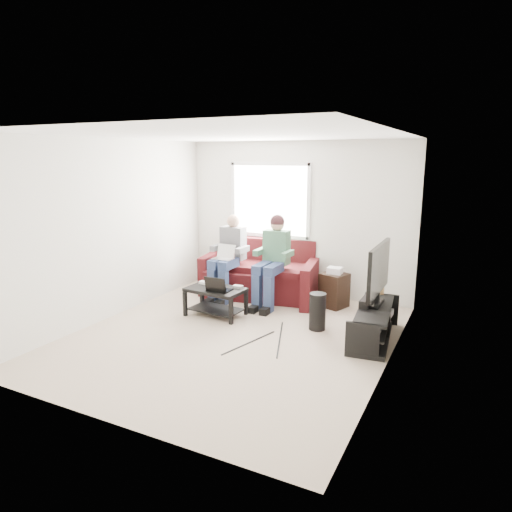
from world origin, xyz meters
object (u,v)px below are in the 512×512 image
(subwoofer, at_px, (317,311))
(end_table, at_px, (334,289))
(coffee_table, at_px, (216,295))
(tv, at_px, (378,271))
(sofa, at_px, (260,276))
(tv_stand, at_px, (374,325))

(subwoofer, xyz_separation_m, end_table, (-0.08, 1.05, 0.03))
(end_table, bearing_deg, coffee_table, -141.12)
(tv, bearing_deg, coffee_table, -174.56)
(sofa, relative_size, coffee_table, 2.46)
(tv_stand, xyz_separation_m, tv, (-0.00, 0.10, 0.70))
(coffee_table, xyz_separation_m, subwoofer, (1.55, 0.13, -0.05))
(tv_stand, distance_m, subwoofer, 0.78)
(tv_stand, bearing_deg, end_table, 129.02)
(sofa, distance_m, tv_stand, 2.44)
(tv_stand, distance_m, tv, 0.71)
(sofa, distance_m, end_table, 1.32)
(subwoofer, distance_m, end_table, 1.05)
(coffee_table, relative_size, tv, 0.80)
(sofa, bearing_deg, tv_stand, -26.53)
(subwoofer, bearing_deg, sofa, 142.54)
(coffee_table, xyz_separation_m, end_table, (1.47, 1.18, -0.02))
(sofa, bearing_deg, coffee_table, -96.95)
(coffee_table, xyz_separation_m, tv_stand, (2.33, 0.12, -0.11))
(tv, distance_m, subwoofer, 1.01)
(tv, xyz_separation_m, subwoofer, (-0.77, -0.09, -0.64))
(tv, xyz_separation_m, end_table, (-0.86, 0.96, -0.61))
(sofa, height_order, tv_stand, sofa)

